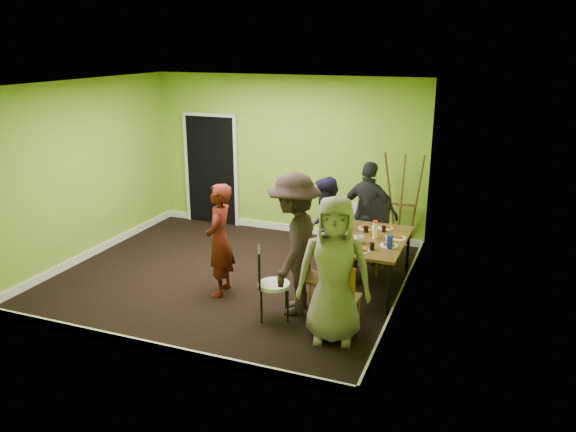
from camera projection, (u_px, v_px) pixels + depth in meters
name	position (u px, v px, depth m)	size (l,w,h in m)	color
ground	(232.00, 276.00, 8.36)	(5.00, 5.00, 0.00)	black
room_walls	(230.00, 211.00, 8.11)	(5.04, 4.54, 2.82)	#8CB92F
dining_table	(372.00, 243.00, 7.71)	(0.90, 1.50, 0.75)	black
chair_left_far	(333.00, 247.00, 8.07)	(0.43, 0.43, 0.91)	#BF6911
chair_left_near	(308.00, 270.00, 7.29)	(0.46, 0.46, 0.89)	#BF6911
chair_back_end	(373.00, 219.00, 8.48)	(0.46, 0.54, 1.10)	#BF6911
chair_front_end	(342.00, 294.00, 6.60)	(0.36, 0.37, 0.88)	#BF6911
chair_bentwood	(269.00, 280.00, 6.97)	(0.48, 0.47, 0.92)	black
easel	(403.00, 202.00, 9.18)	(0.66, 0.62, 1.65)	brown
plate_near_left	(366.00, 228.00, 8.11)	(0.23, 0.23, 0.01)	white
plate_near_right	(343.00, 245.00, 7.42)	(0.21, 0.21, 0.01)	white
plate_far_back	(385.00, 228.00, 8.12)	(0.22, 0.22, 0.01)	white
plate_far_front	(362.00, 251.00, 7.23)	(0.21, 0.21, 0.01)	white
plate_wall_back	(397.00, 238.00, 7.70)	(0.25, 0.25, 0.01)	white
plate_wall_front	(389.00, 246.00, 7.42)	(0.24, 0.24, 0.01)	white
thermos	(375.00, 231.00, 7.67)	(0.07, 0.07, 0.23)	white
blue_bottle	(390.00, 242.00, 7.31)	(0.08, 0.08, 0.19)	#1629AA
orange_bottle	(371.00, 233.00, 7.80)	(0.03, 0.03, 0.08)	#BF6911
glass_mid	(366.00, 229.00, 7.95)	(0.07, 0.07, 0.09)	black
glass_back	(384.00, 229.00, 7.96)	(0.06, 0.06, 0.09)	black
glass_front	(372.00, 246.00, 7.28)	(0.06, 0.06, 0.10)	black
cup_a	(359.00, 239.00, 7.52)	(0.14, 0.14, 0.11)	white
cup_b	(388.00, 238.00, 7.58)	(0.09, 0.09, 0.08)	white
person_standing	(219.00, 240.00, 7.56)	(0.57, 0.37, 1.56)	#54160E
person_left_far	(325.00, 228.00, 8.13)	(0.73, 0.57, 1.50)	#1B1535
person_left_near	(294.00, 244.00, 7.02)	(1.18, 0.68, 1.83)	black
person_back_end	(369.00, 214.00, 8.62)	(0.95, 0.39, 1.62)	black
person_front_end	(334.00, 270.00, 6.35)	(0.84, 0.55, 1.73)	gray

